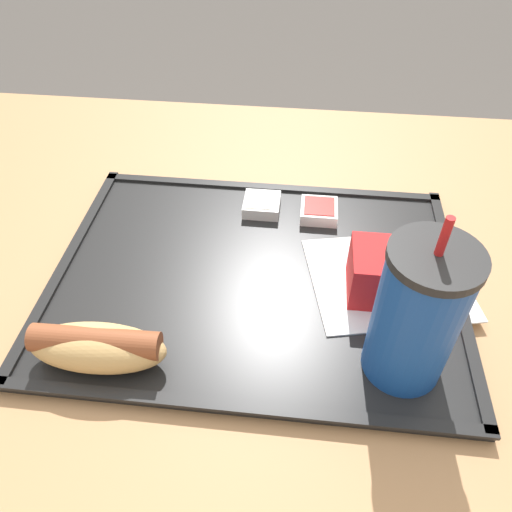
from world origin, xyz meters
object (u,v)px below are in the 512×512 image
at_px(fries_carton, 389,273).
at_px(sauce_cup_mayo, 262,204).
at_px(sauce_cup_ketchup, 319,210).
at_px(soda_cup, 417,315).
at_px(hot_dog_far, 97,346).

height_order(fries_carton, sauce_cup_mayo, fries_carton).
bearing_deg(sauce_cup_ketchup, soda_cup, 110.78).
xyz_separation_m(hot_dog_far, sauce_cup_ketchup, (-0.20, -0.24, -0.02)).
distance_m(soda_cup, sauce_cup_ketchup, 0.24).
relative_size(hot_dog_far, sauce_cup_mayo, 2.87).
bearing_deg(sauce_cup_ketchup, fries_carton, 120.64).
bearing_deg(sauce_cup_mayo, soda_cup, 125.16).
height_order(hot_dog_far, sauce_cup_mayo, hot_dog_far).
distance_m(fries_carton, sauce_cup_ketchup, 0.15).
xyz_separation_m(soda_cup, sauce_cup_mayo, (0.15, -0.22, -0.06)).
height_order(hot_dog_far, sauce_cup_ketchup, hot_dog_far).
relative_size(soda_cup, sauce_cup_mayo, 3.94).
bearing_deg(fries_carton, soda_cup, 95.28).
distance_m(soda_cup, sauce_cup_mayo, 0.28).
bearing_deg(sauce_cup_ketchup, sauce_cup_mayo, -3.62).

